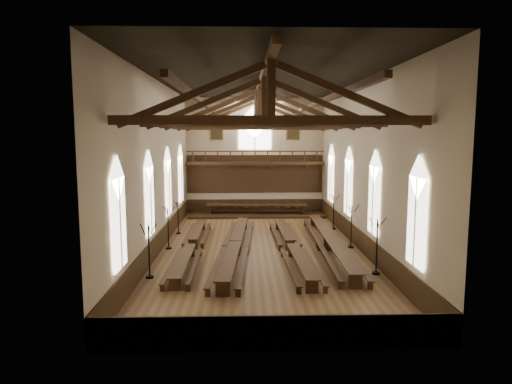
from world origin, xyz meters
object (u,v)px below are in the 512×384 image
refectory_row_c (292,245)px  high_table (257,206)px  dais (257,215)px  candelabrum_left_near (149,261)px  candelabrum_right_near (376,257)px  refectory_row_d (330,240)px  candelabrum_right_far (333,218)px  candelabrum_left_far (178,224)px  candelabrum_left_mid (168,236)px  candelabrum_right_mid (351,234)px  refectory_row_a (191,245)px  refectory_row_b (236,244)px

refectory_row_c → high_table: (-1.64, 12.40, 0.35)m
dais → candelabrum_left_near: candelabrum_left_near is taller
refectory_row_c → candelabrum_right_near: bearing=-46.8°
refectory_row_d → candelabrum_right_far: size_ratio=5.68×
high_table → candelabrum_right_near: bearing=-71.8°
candelabrum_left_far → candelabrum_right_near: size_ratio=0.83×
candelabrum_left_mid → candelabrum_right_mid: bearing=-0.1°
candelabrum_left_far → refectory_row_a: bearing=-74.1°
refectory_row_a → candelabrum_left_near: (-1.48, -4.66, 0.32)m
refectory_row_b → candelabrum_left_near: (-4.08, -4.33, 0.25)m
refectory_row_d → high_table: bearing=109.4°
refectory_row_a → candelabrum_right_far: 11.56m
candelabrum_left_near → candelabrum_right_near: size_ratio=0.94×
refectory_row_b → candelabrum_right_near: size_ratio=5.16×
candelabrum_left_near → candelabrum_right_far: candelabrum_left_near is taller
candelabrum_left_mid → candelabrum_right_mid: (11.10, -0.02, 0.02)m
candelabrum_left_mid → candelabrum_right_near: bearing=-25.7°
dais → refectory_row_c: bearing=-82.5°
high_table → dais: bearing=0.0°
candelabrum_left_near → candelabrum_right_far: (11.10, 11.07, -0.02)m
high_table → candelabrum_left_near: bearing=-108.8°
refectory_row_d → candelabrum_right_far: bearing=76.9°
refectory_row_a → refectory_row_b: 2.62m
refectory_row_a → candelabrum_right_near: (9.62, -4.37, 0.37)m
refectory_row_d → dais: 12.21m
dais → candelabrum_right_far: candelabrum_right_far is taller
candelabrum_left_near → refectory_row_b: bearing=46.7°
candelabrum_left_near → refectory_row_d: bearing=28.1°
refectory_row_d → candelabrum_left_mid: bearing=177.5°
refectory_row_b → candelabrum_right_near: (7.02, -4.05, 0.30)m
refectory_row_d → candelabrum_left_far: candelabrum_left_far is taller
dais → candelabrum_right_far: bearing=-46.1°
high_table → candelabrum_left_far: candelabrum_left_far is taller
refectory_row_c → candelabrum_right_far: bearing=60.8°
candelabrum_left_far → candelabrum_right_far: 11.17m
candelabrum_left_near → refectory_row_c: bearing=30.4°
candelabrum_left_mid → candelabrum_left_far: size_ratio=1.12×
refectory_row_d → high_table: high_table is taller
refectory_row_c → candelabrum_right_mid: 4.01m
refectory_row_a → refectory_row_d: size_ratio=0.92×
candelabrum_left_near → candelabrum_right_mid: size_ratio=0.99×
candelabrum_left_near → candelabrum_left_mid: size_ratio=1.02×
dais → candelabrum_left_mid: candelabrum_left_mid is taller
refectory_row_a → refectory_row_c: (5.84, -0.36, 0.02)m
refectory_row_b → candelabrum_left_mid: (-4.08, 1.29, 0.23)m
refectory_row_d → candelabrum_right_mid: size_ratio=5.49×
candelabrum_left_far → candelabrum_right_near: candelabrum_right_near is taller
dais → candelabrum_right_mid: 12.37m
candelabrum_right_mid → candelabrum_right_far: (0.00, 5.47, -0.03)m
refectory_row_c → high_table: high_table is taller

